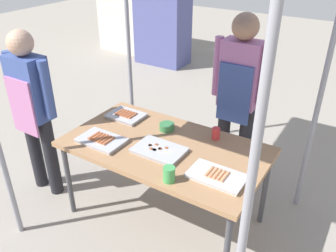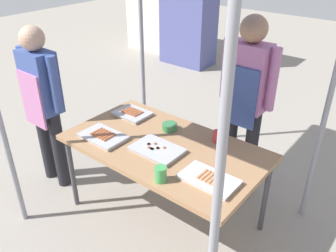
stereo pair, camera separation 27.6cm
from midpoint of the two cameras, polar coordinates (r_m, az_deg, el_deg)
ground_plane at (r=3.26m, az=-2.98°, el=-14.40°), size 18.00×18.00×0.00m
stall_table at (r=2.83m, az=-3.34°, el=-4.09°), size 1.60×0.90×0.75m
tray_grilled_sausages at (r=2.90m, az=-13.43°, el=-2.32°), size 0.38×0.25×0.05m
tray_meat_skewers at (r=2.71m, az=-4.37°, el=-4.04°), size 0.39×0.27×0.04m
tray_pork_links at (r=2.44m, az=4.68°, el=-8.21°), size 0.39×0.23×0.05m
tray_spring_rolls at (r=3.24m, az=-9.23°, el=1.63°), size 0.32×0.24×0.05m
condiment_bowl at (r=2.99m, az=-2.82°, el=-0.18°), size 0.13×0.13×0.06m
drink_cup_near_edge at (r=2.39m, az=-3.15°, el=-7.93°), size 0.08×0.08×0.11m
drink_cup_by_wok at (r=2.87m, az=5.06°, el=-1.27°), size 0.07×0.07×0.10m
vendor_woman at (r=3.19m, az=8.96°, el=5.72°), size 0.52×0.23×1.67m
customer_nearby at (r=3.33m, az=-23.38°, el=3.31°), size 0.52×0.23×1.57m
neighbor_stall_left at (r=7.63m, az=-8.48°, el=18.78°), size 0.92×0.58×1.81m
neighbor_stall_right at (r=6.68m, az=-2.16°, el=18.29°), size 0.94×0.59×1.96m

